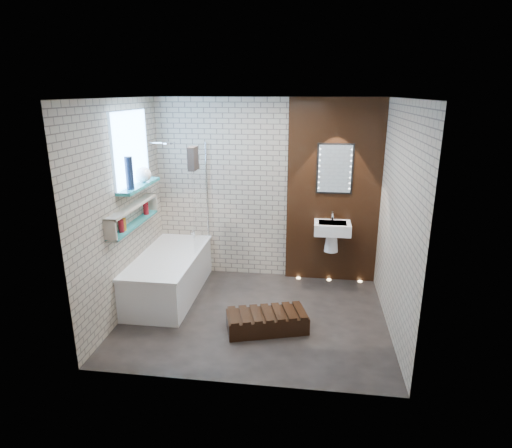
# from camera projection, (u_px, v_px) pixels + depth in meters

# --- Properties ---
(ground) EXTENTS (3.20, 3.20, 0.00)m
(ground) POSITION_uv_depth(u_px,v_px,m) (254.00, 316.00, 5.33)
(ground) COLOR black
(ground) RESTS_ON ground
(room_shell) EXTENTS (3.24, 3.20, 2.60)m
(room_shell) POSITION_uv_depth(u_px,v_px,m) (254.00, 215.00, 4.95)
(room_shell) COLOR tan
(room_shell) RESTS_ON ground
(walnut_panel) EXTENTS (1.30, 0.06, 2.60)m
(walnut_panel) POSITION_uv_depth(u_px,v_px,m) (333.00, 193.00, 6.03)
(walnut_panel) COLOR black
(walnut_panel) RESTS_ON ground
(clerestory_window) EXTENTS (0.18, 1.00, 0.94)m
(clerestory_window) POSITION_uv_depth(u_px,v_px,m) (132.00, 156.00, 5.30)
(clerestory_window) COLOR #7FADE0
(clerestory_window) RESTS_ON room_shell
(display_niche) EXTENTS (0.14, 1.30, 0.26)m
(display_niche) POSITION_uv_depth(u_px,v_px,m) (134.00, 215.00, 5.31)
(display_niche) COLOR teal
(display_niche) RESTS_ON room_shell
(bathtub) EXTENTS (0.79, 1.74, 0.70)m
(bathtub) POSITION_uv_depth(u_px,v_px,m) (170.00, 274.00, 5.83)
(bathtub) COLOR white
(bathtub) RESTS_ON ground
(bath_screen) EXTENTS (0.01, 0.78, 1.40)m
(bath_screen) POSITION_uv_depth(u_px,v_px,m) (200.00, 197.00, 5.91)
(bath_screen) COLOR white
(bath_screen) RESTS_ON bathtub
(towel) EXTENTS (0.09, 0.23, 0.30)m
(towel) POSITION_uv_depth(u_px,v_px,m) (193.00, 159.00, 5.47)
(towel) COLOR black
(towel) RESTS_ON bath_screen
(shower_head) EXTENTS (0.18, 0.18, 0.02)m
(shower_head) POSITION_uv_depth(u_px,v_px,m) (169.00, 143.00, 5.81)
(shower_head) COLOR silver
(shower_head) RESTS_ON room_shell
(washbasin) EXTENTS (0.50, 0.36, 0.58)m
(washbasin) POSITION_uv_depth(u_px,v_px,m) (332.00, 232.00, 6.00)
(washbasin) COLOR white
(washbasin) RESTS_ON walnut_panel
(led_mirror) EXTENTS (0.50, 0.02, 0.70)m
(led_mirror) POSITION_uv_depth(u_px,v_px,m) (335.00, 169.00, 5.90)
(led_mirror) COLOR black
(led_mirror) RESTS_ON walnut_panel
(walnut_step) EXTENTS (1.00, 0.65, 0.20)m
(walnut_step) POSITION_uv_depth(u_px,v_px,m) (267.00, 322.00, 5.00)
(walnut_step) COLOR black
(walnut_step) RESTS_ON ground
(niche_bottles) EXTENTS (0.07, 0.83, 0.17)m
(niche_bottles) POSITION_uv_depth(u_px,v_px,m) (132.00, 219.00, 5.27)
(niche_bottles) COLOR #B6751C
(niche_bottles) RESTS_ON display_niche
(sill_vases) EXTENTS (0.20, 0.57, 0.39)m
(sill_vases) POSITION_uv_depth(u_px,v_px,m) (139.00, 174.00, 5.37)
(sill_vases) COLOR #131D34
(sill_vases) RESTS_ON clerestory_window
(floor_uplights) EXTENTS (0.96, 0.06, 0.01)m
(floor_uplights) POSITION_uv_depth(u_px,v_px,m) (329.00, 280.00, 6.35)
(floor_uplights) COLOR #FFD899
(floor_uplights) RESTS_ON ground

